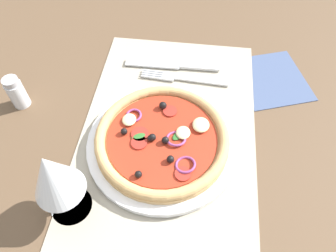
{
  "coord_description": "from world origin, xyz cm",
  "views": [
    {
      "loc": [
        -33.72,
        -4.02,
        47.92
      ],
      "look_at": [
        -1.18,
        0.0,
        2.57
      ],
      "focal_mm": 34.03,
      "sensor_mm": 36.0,
      "label": 1
    }
  ],
  "objects_px": {
    "knife": "(171,65)",
    "plate": "(162,144)",
    "fork": "(180,78)",
    "napkin": "(272,79)",
    "pepper_shaker": "(17,92)",
    "pizza": "(162,138)",
    "wine_glass": "(53,176)"
  },
  "relations": [
    {
      "from": "knife",
      "to": "plate",
      "type": "bearing_deg",
      "value": 91.32
    },
    {
      "from": "fork",
      "to": "napkin",
      "type": "distance_m",
      "value": 0.19
    },
    {
      "from": "knife",
      "to": "pepper_shaker",
      "type": "height_order",
      "value": "pepper_shaker"
    },
    {
      "from": "fork",
      "to": "napkin",
      "type": "relative_size",
      "value": 1.22
    },
    {
      "from": "pizza",
      "to": "napkin",
      "type": "height_order",
      "value": "pizza"
    },
    {
      "from": "knife",
      "to": "napkin",
      "type": "height_order",
      "value": "knife"
    },
    {
      "from": "plate",
      "to": "pepper_shaker",
      "type": "distance_m",
      "value": 0.29
    },
    {
      "from": "plate",
      "to": "napkin",
      "type": "height_order",
      "value": "plate"
    },
    {
      "from": "plate",
      "to": "fork",
      "type": "xyz_separation_m",
      "value": [
        0.17,
        -0.01,
        -0.0
      ]
    },
    {
      "from": "pizza",
      "to": "napkin",
      "type": "distance_m",
      "value": 0.28
    },
    {
      "from": "fork",
      "to": "wine_glass",
      "type": "relative_size",
      "value": 1.21
    },
    {
      "from": "fork",
      "to": "wine_glass",
      "type": "bearing_deg",
      "value": 67.72
    },
    {
      "from": "pizza",
      "to": "fork",
      "type": "relative_size",
      "value": 1.28
    },
    {
      "from": "pizza",
      "to": "wine_glass",
      "type": "height_order",
      "value": "wine_glass"
    },
    {
      "from": "wine_glass",
      "to": "napkin",
      "type": "bearing_deg",
      "value": -46.05
    },
    {
      "from": "plate",
      "to": "knife",
      "type": "xyz_separation_m",
      "value": [
        0.2,
        0.01,
        -0.0
      ]
    },
    {
      "from": "knife",
      "to": "wine_glass",
      "type": "bearing_deg",
      "value": 69.17
    },
    {
      "from": "knife",
      "to": "napkin",
      "type": "distance_m",
      "value": 0.21
    },
    {
      "from": "plate",
      "to": "pizza",
      "type": "xyz_separation_m",
      "value": [
        0.0,
        -0.0,
        0.02
      ]
    },
    {
      "from": "pizza",
      "to": "napkin",
      "type": "xyz_separation_m",
      "value": [
        0.19,
        -0.2,
        -0.02
      ]
    },
    {
      "from": "fork",
      "to": "wine_glass",
      "type": "distance_m",
      "value": 0.34
    },
    {
      "from": "plate",
      "to": "fork",
      "type": "height_order",
      "value": "plate"
    },
    {
      "from": "knife",
      "to": "pepper_shaker",
      "type": "xyz_separation_m",
      "value": [
        -0.14,
        0.28,
        0.03
      ]
    },
    {
      "from": "plate",
      "to": "wine_glass",
      "type": "height_order",
      "value": "wine_glass"
    },
    {
      "from": "pepper_shaker",
      "to": "knife",
      "type": "bearing_deg",
      "value": -63.83
    },
    {
      "from": "fork",
      "to": "pepper_shaker",
      "type": "height_order",
      "value": "pepper_shaker"
    },
    {
      "from": "plate",
      "to": "fork",
      "type": "distance_m",
      "value": 0.17
    },
    {
      "from": "plate",
      "to": "knife",
      "type": "bearing_deg",
      "value": 2.27
    },
    {
      "from": "pizza",
      "to": "fork",
      "type": "distance_m",
      "value": 0.17
    },
    {
      "from": "plate",
      "to": "pepper_shaker",
      "type": "relative_size",
      "value": 3.92
    },
    {
      "from": "knife",
      "to": "pizza",
      "type": "bearing_deg",
      "value": 91.38
    },
    {
      "from": "fork",
      "to": "wine_glass",
      "type": "xyz_separation_m",
      "value": [
        -0.29,
        0.14,
        0.1
      ]
    }
  ]
}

